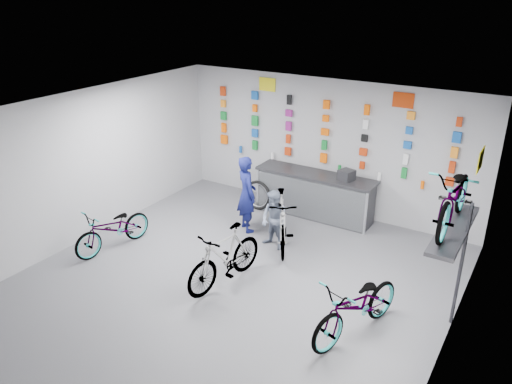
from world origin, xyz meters
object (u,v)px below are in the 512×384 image
Objects in this scene: bike_right at (357,307)px; counter at (314,195)px; bike_left at (113,229)px; bike_center at (225,257)px; bike_service at (281,221)px; clerk at (247,194)px; customer at (274,220)px.

counter is at bearing 141.83° from bike_right.
bike_left is 2.56m from bike_center.
counter is at bearing 60.26° from bike_service.
bike_left is at bearing -167.75° from bike_center.
bike_center is at bearing -164.91° from bike_right.
bike_service is at bearing -157.34° from clerk.
clerk is at bearing 134.68° from bike_service.
bike_left is 3.14m from customer.
bike_left is 0.92× the size of bike_service.
bike_center is at bearing 12.29° from bike_left.
clerk reaches higher than bike_left.
bike_service is (2.72, 1.84, 0.11)m from bike_left.
bike_center is (2.55, 0.14, 0.09)m from bike_left.
bike_right is 3.83m from clerk.
bike_service is 1.02m from clerk.
clerk is (-3.23, 2.03, 0.33)m from bike_right.
bike_left is at bearing -127.74° from counter.
clerk is 1.37× the size of customer.
bike_center is at bearing 148.61° from clerk.
bike_left is at bearing 85.94° from clerk.
bike_service is 1.52× the size of customer.
clerk is at bearing 121.38° from bike_center.
counter is 3.31m from bike_center.
bike_center reaches higher than bike_left.
bike_left is 1.02× the size of clerk.
customer reaches higher than bike_left.
customer is (-0.08, -0.15, 0.05)m from bike_service.
bike_center reaches higher than counter.
clerk reaches higher than counter.
customer is at bearing -167.08° from clerk.
bike_center is (-0.11, -3.30, 0.04)m from counter.
customer reaches higher than bike_center.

